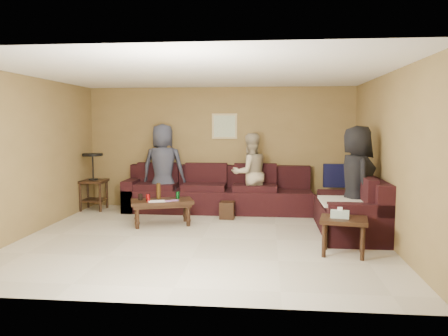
% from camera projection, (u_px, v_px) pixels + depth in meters
% --- Properties ---
extents(room, '(5.60, 5.50, 2.50)m').
position_uv_depth(room, '(202.00, 130.00, 6.56)').
color(room, beige).
rests_on(room, ground).
extents(sectional_sofa, '(4.65, 2.90, 0.97)m').
position_uv_depth(sectional_sofa, '(258.00, 201.00, 8.12)').
color(sectional_sofa, black).
rests_on(sectional_sofa, ground).
extents(coffee_table, '(1.16, 0.83, 0.72)m').
position_uv_depth(coffee_table, '(162.00, 204.00, 7.55)').
color(coffee_table, black).
rests_on(coffee_table, ground).
extents(end_table_left, '(0.52, 0.52, 1.15)m').
position_uv_depth(end_table_left, '(93.00, 180.00, 8.86)').
color(end_table_left, black).
rests_on(end_table_left, ground).
extents(side_table_right, '(0.69, 0.60, 0.65)m').
position_uv_depth(side_table_right, '(343.00, 223.00, 5.83)').
color(side_table_right, black).
rests_on(side_table_right, ground).
extents(waste_bin, '(0.28, 0.28, 0.32)m').
position_uv_depth(waste_bin, '(227.00, 210.00, 8.08)').
color(waste_bin, black).
rests_on(waste_bin, ground).
extents(wall_art, '(0.52, 0.04, 0.52)m').
position_uv_depth(wall_art, '(225.00, 126.00, 9.00)').
color(wall_art, tan).
rests_on(wall_art, ground).
extents(person_left, '(0.86, 0.56, 1.75)m').
position_uv_depth(person_left, '(163.00, 168.00, 8.69)').
color(person_left, '#2E3140').
rests_on(person_left, ground).
extents(person_middle, '(0.94, 0.86, 1.57)m').
position_uv_depth(person_middle, '(250.00, 173.00, 8.55)').
color(person_middle, tan).
rests_on(person_middle, ground).
extents(person_right, '(0.66, 0.91, 1.73)m').
position_uv_depth(person_right, '(356.00, 181.00, 6.84)').
color(person_right, black).
rests_on(person_right, ground).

